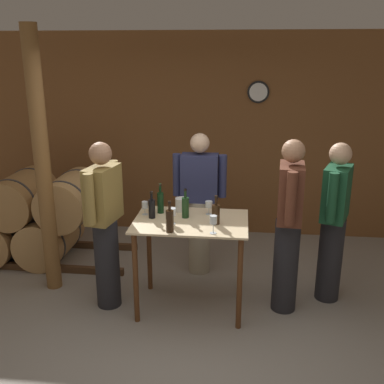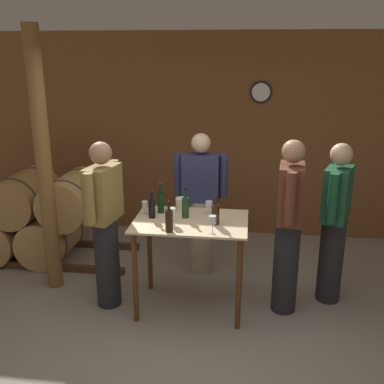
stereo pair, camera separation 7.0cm
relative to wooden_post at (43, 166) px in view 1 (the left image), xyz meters
The scene contains 19 objects.
ground_plane 2.25m from the wooden_post, 29.49° to the right, with size 14.00×14.00×0.00m, color gray.
back_wall 2.39m from the wooden_post, 48.89° to the left, with size 8.40×0.08×2.70m.
barrel_rack 1.16m from the wooden_post, 125.24° to the left, with size 2.60×0.84×1.08m.
tasting_table 1.66m from the wooden_post, ahead, with size 1.07×0.73×0.92m.
wooden_post is the anchor object (origin of this frame).
wine_bottle_far_left 1.21m from the wooden_post, 10.45° to the right, with size 0.06×0.06×0.26m.
wine_bottle_left 1.24m from the wooden_post, ahead, with size 0.06×0.06×0.30m.
wine_bottle_center 1.51m from the wooden_post, 21.35° to the right, with size 0.07×0.07×0.29m.
wine_bottle_right 1.50m from the wooden_post, ahead, with size 0.07×0.07×0.29m.
wine_bottle_far_right 1.81m from the wooden_post, ahead, with size 0.08×0.08×0.27m.
wine_glass_near_left 1.12m from the wooden_post, ahead, with size 0.06×0.06×0.13m.
wine_glass_near_center 1.44m from the wooden_post, 14.19° to the right, with size 0.07×0.07×0.15m.
wine_glass_near_right 1.71m from the wooden_post, ahead, with size 0.07×0.07×0.13m.
wine_glass_far_side 1.86m from the wooden_post, 16.72° to the right, with size 0.06×0.06×0.16m.
ice_bucket 1.44m from the wooden_post, ahead, with size 0.12×0.12×0.13m.
person_host 1.69m from the wooden_post, 19.34° to the left, with size 0.59×0.24×1.61m.
person_visitor_with_scarf 2.94m from the wooden_post, ahead, with size 0.34×0.56×1.63m.
person_visitor_bearded 2.48m from the wooden_post, ahead, with size 0.25×0.59×1.70m.
person_visitor_near_door 0.89m from the wooden_post, 22.33° to the right, with size 0.29×0.58×1.66m.
Camera 1 is at (0.41, -3.27, 2.45)m, focal length 42.00 mm.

